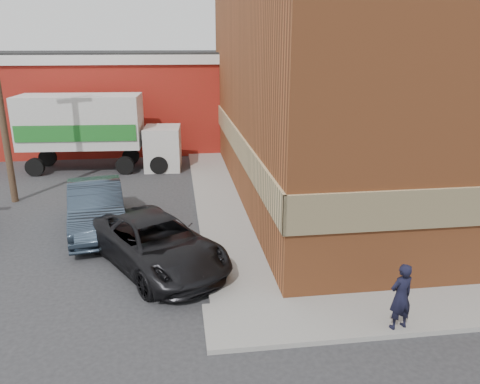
{
  "coord_description": "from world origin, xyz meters",
  "views": [
    {
      "loc": [
        -0.94,
        -9.91,
        6.13
      ],
      "look_at": [
        0.95,
        3.84,
        1.67
      ],
      "focal_mm": 35.0,
      "sensor_mm": 36.0,
      "label": 1
    }
  ],
  "objects_px": {
    "box_truck": "(97,127)",
    "suv_a": "(156,243)",
    "warehouse": "(91,99)",
    "sedan": "(96,207)",
    "man": "(401,296)",
    "brick_building": "(402,78)"
  },
  "relations": [
    {
      "from": "brick_building",
      "to": "sedan",
      "type": "xyz_separation_m",
      "value": [
        -12.22,
        -3.53,
        -3.86
      ]
    },
    {
      "from": "suv_a",
      "to": "sedan",
      "type": "bearing_deg",
      "value": 94.62
    },
    {
      "from": "brick_building",
      "to": "man",
      "type": "bearing_deg",
      "value": -114.34
    },
    {
      "from": "warehouse",
      "to": "suv_a",
      "type": "distance_m",
      "value": 18.23
    },
    {
      "from": "brick_building",
      "to": "warehouse",
      "type": "height_order",
      "value": "brick_building"
    },
    {
      "from": "sedan",
      "to": "suv_a",
      "type": "distance_m",
      "value": 3.69
    },
    {
      "from": "brick_building",
      "to": "man",
      "type": "xyz_separation_m",
      "value": [
        -4.77,
        -10.55,
        -3.79
      ]
    },
    {
      "from": "suv_a",
      "to": "box_truck",
      "type": "distance_m",
      "value": 11.73
    },
    {
      "from": "man",
      "to": "box_truck",
      "type": "bearing_deg",
      "value": -74.08
    },
    {
      "from": "warehouse",
      "to": "box_truck",
      "type": "distance_m",
      "value": 6.51
    },
    {
      "from": "man",
      "to": "suv_a",
      "type": "relative_size",
      "value": 0.3
    },
    {
      "from": "brick_building",
      "to": "man",
      "type": "height_order",
      "value": "brick_building"
    },
    {
      "from": "brick_building",
      "to": "sedan",
      "type": "bearing_deg",
      "value": -163.91
    },
    {
      "from": "man",
      "to": "suv_a",
      "type": "height_order",
      "value": "man"
    },
    {
      "from": "sedan",
      "to": "box_truck",
      "type": "relative_size",
      "value": 0.65
    },
    {
      "from": "brick_building",
      "to": "suv_a",
      "type": "relative_size",
      "value": 3.52
    },
    {
      "from": "warehouse",
      "to": "man",
      "type": "height_order",
      "value": "warehouse"
    },
    {
      "from": "box_truck",
      "to": "suv_a",
      "type": "bearing_deg",
      "value": -70.63
    },
    {
      "from": "brick_building",
      "to": "box_truck",
      "type": "distance_m",
      "value": 14.32
    },
    {
      "from": "warehouse",
      "to": "sedan",
      "type": "relative_size",
      "value": 3.27
    },
    {
      "from": "brick_building",
      "to": "box_truck",
      "type": "height_order",
      "value": "brick_building"
    },
    {
      "from": "brick_building",
      "to": "box_truck",
      "type": "relative_size",
      "value": 2.39
    }
  ]
}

